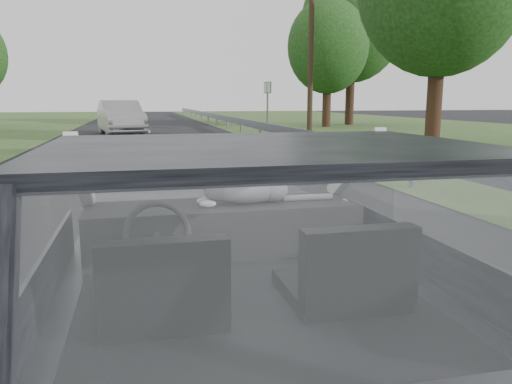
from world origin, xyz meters
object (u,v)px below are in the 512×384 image
subject_car (246,286)px  highway_sign (267,106)px  utility_pole (311,53)px  cat (248,188)px  other_car (121,118)px

subject_car → highway_sign: highway_sign is taller
utility_pole → cat: bearing=-110.2°
cat → utility_pole: size_ratio=0.09×
subject_car → other_car: size_ratio=0.83×
highway_sign → subject_car: bearing=-111.9°
cat → highway_sign: highway_sign is taller
highway_sign → utility_pole: size_ratio=0.36×
cat → other_car: (-1.44, 21.52, -0.30)m
highway_sign → utility_pole: bearing=-92.6°
other_car → utility_pole: utility_pole is taller
cat → other_car: other_car is taller
other_car → utility_pole: 9.23m
subject_car → other_car: other_car is taller
highway_sign → cat: bearing=-111.9°
utility_pole → other_car: bearing=157.4°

